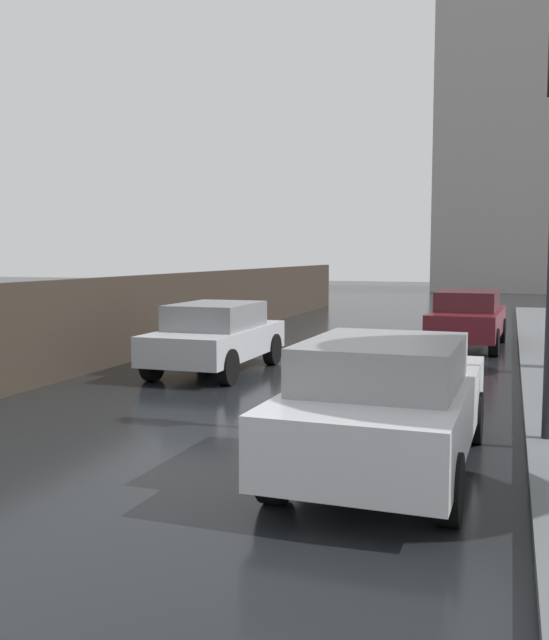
# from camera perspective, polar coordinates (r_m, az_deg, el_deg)

# --- Properties ---
(car_maroon_near_kerb) EXTENTS (1.86, 4.26, 1.46)m
(car_maroon_near_kerb) POSITION_cam_1_polar(r_m,az_deg,el_deg) (18.54, 15.45, 0.17)
(car_maroon_near_kerb) COLOR maroon
(car_maroon_near_kerb) RESTS_ON ground
(car_white_far_ahead) EXTENTS (1.92, 4.40, 1.49)m
(car_white_far_ahead) POSITION_cam_1_polar(r_m,az_deg,el_deg) (7.83, 9.18, -6.57)
(car_white_far_ahead) COLOR silver
(car_white_far_ahead) RESTS_ON ground
(car_silver_behind_camera) EXTENTS (1.76, 3.87, 1.40)m
(car_silver_behind_camera) POSITION_cam_1_polar(r_m,az_deg,el_deg) (14.21, -4.77, -1.27)
(car_silver_behind_camera) COLOR #B2B5BA
(car_silver_behind_camera) RESTS_ON ground
(distant_tower) EXTENTS (13.87, 9.90, 24.63)m
(distant_tower) POSITION_cam_1_polar(r_m,az_deg,el_deg) (49.18, 21.37, 13.28)
(distant_tower) COLOR #9E9993
(distant_tower) RESTS_ON ground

